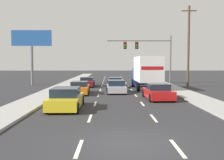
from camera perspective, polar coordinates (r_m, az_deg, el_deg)
name	(u,v)px	position (r m, az deg, el deg)	size (l,w,h in m)	color
ground_plane	(115,86)	(34.69, 0.62, -1.20)	(140.00, 140.00, 0.00)	#2B2B2D
sidewalk_right	(173,89)	(30.53, 12.98, -1.83)	(2.38, 80.00, 0.14)	#9E9E99
sidewalk_left	(58,89)	(30.26, -11.50, -1.85)	(2.38, 80.00, 0.14)	#9E9E99
lane_markings	(115,88)	(31.64, 0.72, -1.66)	(3.54, 57.00, 0.01)	silver
car_maroon	(87,82)	(33.54, -5.40, -0.45)	(1.93, 4.55, 1.18)	maroon
car_orange	(80,88)	(25.51, -6.94, -1.73)	(1.93, 4.21, 1.21)	orange
car_yellow	(66,99)	(17.40, -9.83, -4.03)	(2.03, 4.47, 1.36)	yellow
car_black	(115,83)	(32.60, 0.68, -0.54)	(1.93, 4.57, 1.18)	black
car_silver	(116,87)	(26.55, 0.89, -1.46)	(2.00, 4.51, 1.23)	#B7BABF
box_truck	(147,71)	(30.07, 7.42, 1.94)	(2.81, 7.58, 3.63)	white
car_red	(158,92)	(21.93, 9.78, -2.54)	(2.14, 4.27, 1.28)	red
traffic_signal_mast	(144,49)	(37.50, 6.89, 6.65)	(8.97, 0.69, 6.73)	#595B56
utility_pole_mid	(188,46)	(33.48, 16.05, 7.07)	(1.80, 0.28, 9.75)	brown
roadside_billboard	(32,44)	(37.43, -16.83, 7.29)	(5.33, 0.36, 7.30)	slate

